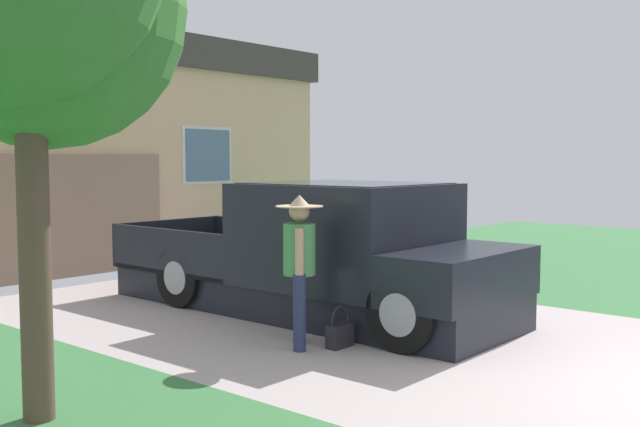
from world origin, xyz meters
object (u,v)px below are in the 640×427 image
pickup_truck (332,255)px  wheeled_trash_bin (267,230)px  person_with_hat (299,256)px  handbag (340,333)px  house_with_garage (76,148)px

pickup_truck → wheeled_trash_bin: 4.84m
person_with_hat → wheeled_trash_bin: bearing=5.8°
person_with_hat → handbag: (0.24, -0.35, -0.80)m
pickup_truck → person_with_hat: 1.58m
pickup_truck → house_with_garage: 8.04m
house_with_garage → pickup_truck: bearing=-99.0°
house_with_garage → wheeled_trash_bin: (1.58, -3.89, -1.56)m
handbag → house_with_garage: (2.40, 8.86, 2.03)m
person_with_hat → pickup_truck: bearing=-15.1°
handbag → wheeled_trash_bin: 6.38m
handbag → wheeled_trash_bin: wheeled_trash_bin is taller
pickup_truck → handbag: (-1.15, -1.05, -0.61)m
person_with_hat → handbag: size_ratio=3.60×
pickup_truck → house_with_garage: size_ratio=0.62×
handbag → person_with_hat: bearing=125.3°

